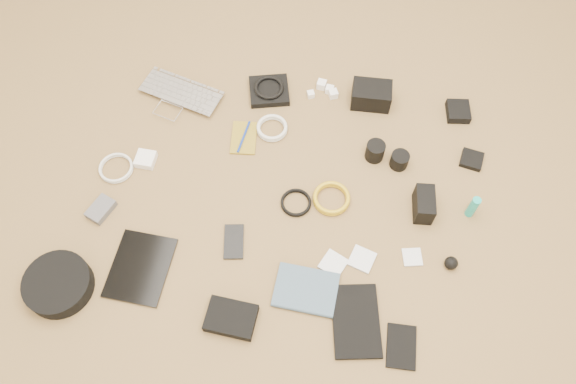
% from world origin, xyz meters
% --- Properties ---
extents(laptop, '(0.36, 0.30, 0.03)m').
position_xyz_m(laptop, '(-0.45, 0.34, 0.01)').
color(laptop, '#BBBABF').
rests_on(laptop, ground).
extents(headphone_pouch, '(0.18, 0.18, 0.03)m').
position_xyz_m(headphone_pouch, '(-0.10, 0.44, 0.01)').
color(headphone_pouch, black).
rests_on(headphone_pouch, ground).
extents(headphones, '(0.14, 0.14, 0.01)m').
position_xyz_m(headphones, '(-0.10, 0.44, 0.03)').
color(headphones, black).
rests_on(headphones, headphone_pouch).
extents(charger_a, '(0.04, 0.04, 0.03)m').
position_xyz_m(charger_a, '(0.10, 0.51, 0.02)').
color(charger_a, white).
rests_on(charger_a, ground).
extents(charger_b, '(0.03, 0.03, 0.02)m').
position_xyz_m(charger_b, '(0.06, 0.46, 0.01)').
color(charger_b, white).
rests_on(charger_b, ground).
extents(charger_c, '(0.03, 0.03, 0.03)m').
position_xyz_m(charger_c, '(0.13, 0.49, 0.01)').
color(charger_c, white).
rests_on(charger_c, ground).
extents(charger_d, '(0.04, 0.04, 0.03)m').
position_xyz_m(charger_d, '(0.15, 0.47, 0.02)').
color(charger_d, white).
rests_on(charger_d, ground).
extents(dslr_camera, '(0.15, 0.11, 0.09)m').
position_xyz_m(dslr_camera, '(0.30, 0.47, 0.04)').
color(dslr_camera, black).
rests_on(dslr_camera, ground).
extents(lens_pouch, '(0.10, 0.11, 0.03)m').
position_xyz_m(lens_pouch, '(0.63, 0.47, 0.02)').
color(lens_pouch, black).
rests_on(lens_pouch, ground).
extents(notebook_olive, '(0.11, 0.15, 0.01)m').
position_xyz_m(notebook_olive, '(-0.15, 0.22, 0.00)').
color(notebook_olive, olive).
rests_on(notebook_olive, ground).
extents(pen_blue, '(0.02, 0.14, 0.01)m').
position_xyz_m(pen_blue, '(-0.15, 0.22, 0.01)').
color(pen_blue, '#132F9D').
rests_on(pen_blue, notebook_olive).
extents(cable_white_a, '(0.14, 0.14, 0.01)m').
position_xyz_m(cable_white_a, '(-0.06, 0.27, 0.01)').
color(cable_white_a, silver).
rests_on(cable_white_a, ground).
extents(lens_a, '(0.09, 0.09, 0.07)m').
position_xyz_m(lens_a, '(0.33, 0.22, 0.04)').
color(lens_a, black).
rests_on(lens_a, ground).
extents(lens_b, '(0.08, 0.08, 0.06)m').
position_xyz_m(lens_b, '(0.43, 0.20, 0.03)').
color(lens_b, black).
rests_on(lens_b, ground).
extents(card_reader, '(0.09, 0.09, 0.02)m').
position_xyz_m(card_reader, '(0.69, 0.26, 0.01)').
color(card_reader, black).
rests_on(card_reader, ground).
extents(power_brick, '(0.07, 0.07, 0.03)m').
position_xyz_m(power_brick, '(-0.49, 0.06, 0.01)').
color(power_brick, white).
rests_on(power_brick, ground).
extents(cable_white_b, '(0.13, 0.13, 0.01)m').
position_xyz_m(cable_white_b, '(-0.58, 0.01, 0.01)').
color(cable_white_b, silver).
rests_on(cable_white_b, ground).
extents(cable_black, '(0.11, 0.11, 0.01)m').
position_xyz_m(cable_black, '(0.08, -0.02, 0.00)').
color(cable_black, black).
rests_on(cable_black, ground).
extents(cable_yellow, '(0.14, 0.14, 0.01)m').
position_xyz_m(cable_yellow, '(0.20, 0.01, 0.01)').
color(cable_yellow, gold).
rests_on(cable_yellow, ground).
extents(flash, '(0.07, 0.12, 0.09)m').
position_xyz_m(flash, '(0.52, 0.03, 0.04)').
color(flash, black).
rests_on(flash, ground).
extents(lens_cleaner, '(0.04, 0.04, 0.10)m').
position_xyz_m(lens_cleaner, '(0.68, 0.04, 0.05)').
color(lens_cleaner, '#1AA99B').
rests_on(lens_cleaner, ground).
extents(battery_charger, '(0.10, 0.11, 0.03)m').
position_xyz_m(battery_charger, '(-0.58, -0.16, 0.01)').
color(battery_charger, '#525256').
rests_on(battery_charger, ground).
extents(tablet, '(0.20, 0.25, 0.01)m').
position_xyz_m(tablet, '(-0.39, -0.35, 0.01)').
color(tablet, black).
rests_on(tablet, ground).
extents(phone, '(0.09, 0.14, 0.01)m').
position_xyz_m(phone, '(-0.10, -0.20, 0.00)').
color(phone, black).
rests_on(phone, ground).
extents(filter_case_left, '(0.10, 0.10, 0.01)m').
position_xyz_m(filter_case_left, '(0.24, -0.23, 0.01)').
color(filter_case_left, silver).
rests_on(filter_case_left, ground).
extents(filter_case_mid, '(0.10, 0.10, 0.01)m').
position_xyz_m(filter_case_mid, '(0.33, -0.19, 0.01)').
color(filter_case_mid, silver).
rests_on(filter_case_mid, ground).
extents(filter_case_right, '(0.07, 0.07, 0.01)m').
position_xyz_m(filter_case_right, '(0.50, -0.16, 0.00)').
color(filter_case_right, silver).
rests_on(filter_case_right, ground).
extents(air_blower, '(0.05, 0.05, 0.04)m').
position_xyz_m(air_blower, '(0.62, -0.17, 0.02)').
color(air_blower, black).
rests_on(air_blower, ground).
extents(headphone_case, '(0.22, 0.22, 0.06)m').
position_xyz_m(headphone_case, '(-0.62, -0.45, 0.03)').
color(headphone_case, black).
rests_on(headphone_case, ground).
extents(drive_case, '(0.16, 0.12, 0.04)m').
position_xyz_m(drive_case, '(-0.05, -0.46, 0.02)').
color(drive_case, black).
rests_on(drive_case, ground).
extents(paperback, '(0.21, 0.16, 0.02)m').
position_xyz_m(paperback, '(0.16, -0.41, 0.01)').
color(paperback, '#40576C').
rests_on(paperback, ground).
extents(notebook_black_a, '(0.19, 0.26, 0.02)m').
position_xyz_m(notebook_black_a, '(0.34, -0.41, 0.01)').
color(notebook_black_a, black).
rests_on(notebook_black_a, ground).
extents(notebook_black_b, '(0.09, 0.14, 0.01)m').
position_xyz_m(notebook_black_b, '(0.48, -0.46, 0.01)').
color(notebook_black_b, black).
rests_on(notebook_black_b, ground).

